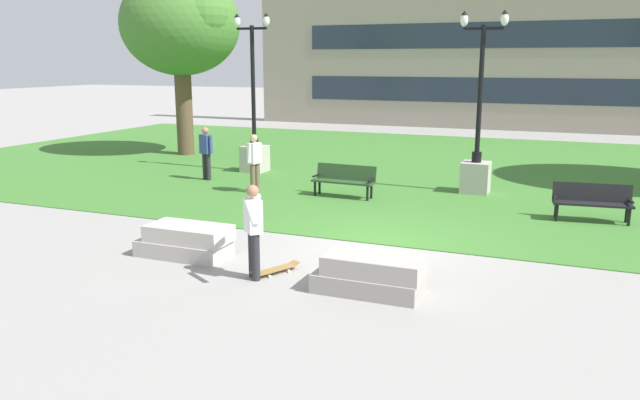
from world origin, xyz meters
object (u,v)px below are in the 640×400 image
skateboard (276,269)px  park_bench_far_left (344,179)px  concrete_block_center (186,241)px  park_bench_near_left (592,200)px  person_bystander_near_lawn (206,150)px  lamp_post_right (477,157)px  concrete_block_left (371,275)px  person_bystander_far_lawn (254,160)px  person_skateboarder (253,226)px  lamp_post_left (254,141)px

skateboard → park_bench_far_left: 6.77m
concrete_block_center → skateboard: (2.12, -0.29, -0.22)m
park_bench_near_left → person_bystander_near_lawn: bearing=174.4°
lamp_post_right → person_bystander_near_lawn: size_ratio=3.02×
skateboard → concrete_block_left: bearing=-7.0°
skateboard → person_bystander_far_lawn: size_ratio=0.59×
person_skateboarder → person_bystander_far_lawn: bearing=117.8°
concrete_block_center → person_skateboarder: 2.10m
person_bystander_far_lawn → lamp_post_left: bearing=117.9°
skateboard → lamp_post_left: size_ratio=0.19×
skateboard → lamp_post_right: 9.01m
lamp_post_left → person_bystander_far_lawn: size_ratio=3.13×
person_skateboarder → park_bench_far_left: person_skateboarder is taller
skateboard → park_bench_near_left: 8.31m
person_skateboarder → concrete_block_center: bearing=160.7°
skateboard → person_bystander_near_lawn: 9.65m
concrete_block_left → park_bench_near_left: park_bench_near_left is taller
park_bench_near_left → park_bench_far_left: size_ratio=1.02×
concrete_block_left → lamp_post_right: bearing=87.3°
lamp_post_right → person_bystander_far_lawn: bearing=-158.3°
person_skateboarder → concrete_block_left: bearing=3.6°
skateboard → park_bench_near_left: park_bench_near_left is taller
concrete_block_center → lamp_post_right: bearing=62.1°
concrete_block_left → person_bystander_near_lawn: bearing=136.3°
concrete_block_center → park_bench_far_left: size_ratio=1.02×
lamp_post_left → person_bystander_far_lawn: bearing=-62.1°
concrete_block_center → park_bench_near_left: (7.53, 5.99, 0.23)m
person_bystander_near_lawn → person_skateboarder: bearing=-53.0°
person_skateboarder → skateboard: 0.99m
person_bystander_near_lawn → concrete_block_center: bearing=-60.8°
concrete_block_center → lamp_post_right: lamp_post_right is taller
park_bench_near_left → skateboard: bearing=-130.7°
person_bystander_near_lawn → person_bystander_far_lawn: 2.66m
concrete_block_center → skateboard: size_ratio=1.85×
lamp_post_right → lamp_post_left: (-7.70, 0.75, 0.03)m
person_skateboarder → park_bench_near_left: bearing=49.6°
concrete_block_left → skateboard: (-1.90, 0.23, -0.22)m
concrete_block_center → park_bench_near_left: size_ratio=1.01×
concrete_block_center → person_bystander_near_lawn: bearing=119.2°
skateboard → park_bench_far_left: bearing=99.1°
park_bench_near_left → lamp_post_left: (-10.80, 3.11, 0.56)m
lamp_post_right → lamp_post_left: 7.73m
concrete_block_left → park_bench_near_left: 7.41m
concrete_block_left → person_skateboarder: 2.24m
concrete_block_center → park_bench_near_left: bearing=38.5°
lamp_post_left → person_bystander_far_lawn: 3.57m
park_bench_far_left → person_bystander_near_lawn: (-5.03, 0.75, 0.44)m
lamp_post_right → person_bystander_far_lawn: 6.49m
skateboard → lamp_post_right: size_ratio=0.19×
skateboard → person_bystander_near_lawn: person_bystander_near_lawn is taller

